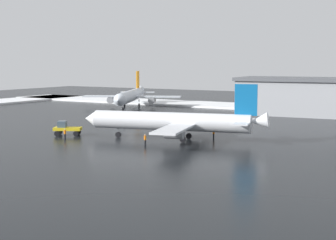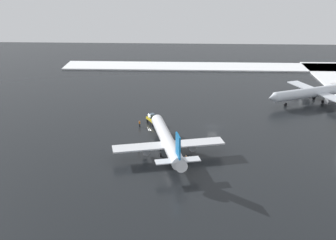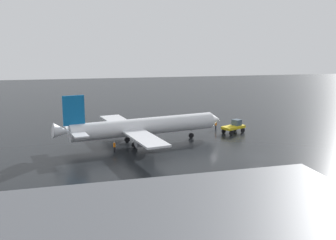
# 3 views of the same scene
# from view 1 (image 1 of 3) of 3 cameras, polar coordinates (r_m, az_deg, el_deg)

# --- Properties ---
(ground_plane) EXTENTS (240.00, 240.00, 0.00)m
(ground_plane) POSITION_cam_1_polar(r_m,az_deg,el_deg) (101.25, -4.33, -0.65)
(ground_plane) COLOR black
(snow_bank_far) EXTENTS (152.00, 16.00, 0.53)m
(snow_bank_far) POSITION_cam_1_polar(r_m,az_deg,el_deg) (144.90, 7.01, 1.59)
(snow_bank_far) COLOR white
(snow_bank_far) RESTS_ON ground_plane
(airplane_distant_tail) EXTENTS (30.44, 25.53, 9.14)m
(airplane_distant_tail) POSITION_cam_1_polar(r_m,az_deg,el_deg) (82.27, 0.76, -0.17)
(airplane_distant_tail) COLOR silver
(airplane_distant_tail) RESTS_ON ground_plane
(airplane_parked_starboard) EXTENTS (26.39, 31.09, 9.77)m
(airplane_parked_starboard) POSITION_cam_1_polar(r_m,az_deg,el_deg) (140.42, -4.19, 2.68)
(airplane_parked_starboard) COLOR silver
(airplane_parked_starboard) RESTS_ON ground_plane
(pushback_tug) EXTENTS (5.09, 4.15, 2.50)m
(pushback_tug) POSITION_cam_1_polar(r_m,az_deg,el_deg) (89.41, -11.22, -0.88)
(pushback_tug) COLOR gold
(pushback_tug) RESTS_ON ground_plane
(ground_crew_by_nose_gear) EXTENTS (0.36, 0.36, 1.71)m
(ground_crew_by_nose_gear) POSITION_cam_1_polar(r_m,az_deg,el_deg) (77.40, -2.55, -2.13)
(ground_crew_by_nose_gear) COLOR black
(ground_crew_by_nose_gear) RESTS_ON ground_plane
(ground_crew_near_tug) EXTENTS (0.36, 0.36, 1.71)m
(ground_crew_near_tug) POSITION_cam_1_polar(r_m,az_deg,el_deg) (84.17, 5.08, -1.45)
(ground_crew_near_tug) COLOR black
(ground_crew_near_tug) RESTS_ON ground_plane
(ground_crew_beside_wing) EXTENTS (0.36, 0.36, 1.71)m
(ground_crew_beside_wing) POSITION_cam_1_polar(r_m,az_deg,el_deg) (85.26, -11.35, -1.45)
(ground_crew_beside_wing) COLOR black
(ground_crew_beside_wing) RESTS_ON ground_plane
(cargo_hangar) EXTENTS (26.15, 17.01, 8.80)m
(cargo_hangar) POSITION_cam_1_polar(r_m,az_deg,el_deg) (126.12, 13.58, 2.63)
(cargo_hangar) COLOR gray
(cargo_hangar) RESTS_ON ground_plane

